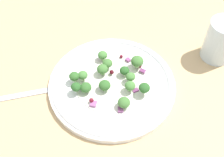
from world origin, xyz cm
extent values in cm
cube|color=tan|center=(0.00, 0.00, -1.00)|extent=(180.00, 180.00, 2.00)
cylinder|color=white|center=(2.06, -2.94, 0.60)|extent=(25.76, 25.76, 1.20)
torus|color=white|center=(2.06, -2.94, 1.20)|extent=(24.70, 24.70, 1.00)
cylinder|color=white|center=(2.06, -2.94, 1.30)|extent=(14.94, 14.94, 0.20)
cylinder|color=#9EC684|center=(2.71, 0.69, 2.15)|extent=(0.72, 0.72, 0.72)
ellipsoid|color=#4C843D|center=(2.71, 0.69, 3.02)|extent=(1.93, 1.93, 1.45)
cylinder|color=#9EC684|center=(-0.62, -4.30, 1.87)|extent=(0.85, 0.85, 0.85)
ellipsoid|color=#477A38|center=(-0.62, -4.30, 2.89)|extent=(2.27, 2.27, 1.70)
cylinder|color=#ADD18E|center=(0.40, -8.47, 2.02)|extent=(0.73, 0.73, 0.73)
ellipsoid|color=#4C843D|center=(0.40, -8.47, 2.90)|extent=(1.96, 1.96, 1.47)
cylinder|color=#8EB77A|center=(-1.88, -2.97, 2.02)|extent=(0.78, 0.78, 0.78)
ellipsoid|color=#477A38|center=(-1.88, -2.97, 2.95)|extent=(2.08, 2.08, 1.56)
cylinder|color=#ADD18E|center=(0.02, -10.19, 2.07)|extent=(0.78, 0.78, 0.78)
ellipsoid|color=#386B2D|center=(0.02, -10.19, 3.00)|extent=(2.07, 2.07, 1.55)
cylinder|color=#8EB77A|center=(2.73, -10.26, 2.22)|extent=(0.74, 0.74, 0.74)
ellipsoid|color=#2D6028|center=(2.73, -10.26, 3.10)|extent=(1.97, 1.97, 1.47)
cylinder|color=#ADD18E|center=(3.42, -4.75, 1.75)|extent=(0.87, 0.87, 0.87)
ellipsoid|color=#386B2D|center=(3.42, -4.75, 2.79)|extent=(2.33, 2.33, 1.74)
cylinder|color=#9EC684|center=(6.23, 2.44, 2.41)|extent=(0.82, 0.82, 0.82)
ellipsoid|color=#2D6028|center=(6.23, 2.44, 3.39)|extent=(2.19, 2.19, 1.64)
cylinder|color=#9EC684|center=(2.98, -8.43, 1.64)|extent=(0.85, 0.85, 0.85)
ellipsoid|color=#386B2D|center=(2.98, -8.43, 2.65)|extent=(2.26, 2.26, 1.69)
cylinder|color=#ADD18E|center=(0.74, -0.36, 1.93)|extent=(0.74, 0.74, 0.74)
ellipsoid|color=#2D6028|center=(0.74, -0.36, 2.81)|extent=(1.97, 1.97, 1.48)
cylinder|color=#ADD18E|center=(-0.64, 3.05, 2.18)|extent=(0.98, 0.98, 0.98)
ellipsoid|color=#477A38|center=(-0.64, 3.05, 3.36)|extent=(2.62, 2.62, 1.96)
cylinder|color=#ADD18E|center=(-4.46, -3.43, 1.90)|extent=(0.77, 0.77, 0.77)
ellipsoid|color=#4C843D|center=(-4.46, -3.43, 2.82)|extent=(2.05, 2.05, 1.54)
cylinder|color=#ADD18E|center=(8.14, -2.10, 1.66)|extent=(0.88, 0.88, 0.88)
ellipsoid|color=#477A38|center=(8.14, -2.10, 2.71)|extent=(2.35, 2.35, 1.76)
cylinder|color=#9EC684|center=(4.86, 0.13, 2.07)|extent=(0.78, 0.78, 0.78)
ellipsoid|color=#4C843D|center=(4.86, 0.13, 3.01)|extent=(2.09, 2.09, 1.56)
sphere|color=maroon|center=(-4.43, -3.71, 2.22)|extent=(0.88, 0.88, 0.88)
sphere|color=#4C0A14|center=(0.31, -2.51, 2.14)|extent=(0.88, 0.88, 0.88)
sphere|color=maroon|center=(5.81, -7.88, 2.08)|extent=(0.86, 0.86, 0.86)
sphere|color=maroon|center=(-4.05, 0.58, 1.80)|extent=(0.70, 0.70, 0.70)
sphere|color=maroon|center=(-0.57, 3.78, 1.77)|extent=(0.71, 0.71, 0.71)
cube|color=#843D75|center=(5.07, 1.14, 1.43)|extent=(1.13, 1.42, 0.30)
cube|color=#843D75|center=(0.95, 3.86, 1.88)|extent=(1.39, 1.43, 0.36)
cube|color=#934C84|center=(1.81, -7.98, 1.61)|extent=(1.31, 0.91, 0.33)
cube|color=#934C84|center=(-2.81, 1.77, 1.70)|extent=(1.25, 1.19, 0.53)
cube|color=#934C84|center=(8.84, -2.88, 1.67)|extent=(1.35, 1.22, 0.44)
cube|color=#A35B93|center=(6.41, -7.64, 1.64)|extent=(1.60, 1.58, 0.57)
cube|color=silver|center=(0.43, -22.17, 0.25)|extent=(1.26, 15.00, 0.50)
cube|color=silver|center=(0.46, -12.87, 0.25)|extent=(2.41, 3.61, 0.50)
cylinder|color=silver|center=(-1.05, 21.61, 4.67)|extent=(6.71, 6.71, 9.33)
camera|label=1|loc=(36.41, -11.16, 47.79)|focal=46.18mm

